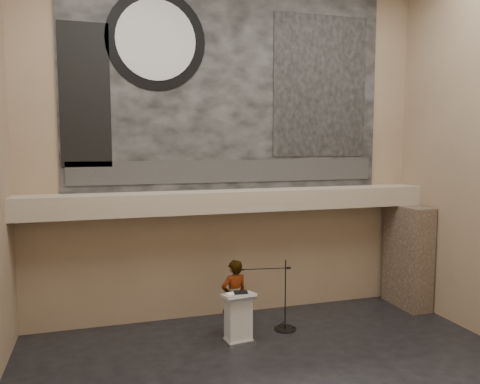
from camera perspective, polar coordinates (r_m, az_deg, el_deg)
name	(u,v)px	position (r m, az deg, el deg)	size (l,w,h in m)	color
wall_back	(231,147)	(11.65, -1.15, 5.53)	(10.00, 0.02, 8.50)	#8D7359
soffit	(235,201)	(11.35, -0.59, -1.06)	(10.00, 0.80, 0.50)	tan
sprinkler_left	(170,215)	(11.00, -8.55, -2.82)	(0.04, 0.04, 0.06)	#B2893D
sprinkler_right	(307,209)	(12.01, 8.22, -2.08)	(0.04, 0.04, 0.06)	#B2893D
banner	(231,87)	(11.70, -1.12, 12.65)	(8.00, 0.05, 5.00)	black
banner_text_strip	(231,171)	(11.60, -1.05, 2.56)	(7.76, 0.02, 0.55)	#2C2C2C
banner_clock_rim	(156,40)	(11.47, -10.20, 17.76)	(2.30, 2.30, 0.02)	black
banner_clock_face	(156,40)	(11.45, -10.19, 17.78)	(1.84, 1.84, 0.02)	silver
banner_building_print	(321,86)	(12.54, 9.80, 12.57)	(2.60, 0.02, 3.60)	black
banner_brick_print	(85,95)	(11.19, -18.39, 11.12)	(1.10, 0.02, 3.20)	black
stone_pier	(408,256)	(13.31, 19.76, -7.37)	(0.60, 1.40, 2.70)	#47382B
lectern	(238,318)	(10.52, -0.20, -15.11)	(0.73, 0.56, 1.13)	silver
binder	(241,293)	(10.33, 0.11, -12.18)	(0.30, 0.24, 0.04)	black
papers	(233,294)	(10.29, -0.83, -12.34)	(0.22, 0.30, 0.01)	white
speaker_person	(234,297)	(10.82, -0.72, -12.73)	(0.63, 0.41, 1.73)	silver
mic_stand	(284,319)	(11.36, 5.33, -15.22)	(1.35, 0.52, 1.65)	black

